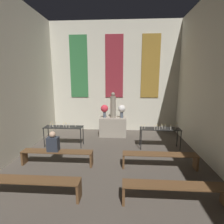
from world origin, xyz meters
The scene contains 12 objects.
wall_back centered at (0.00, 10.85, 2.83)m, with size 6.78×0.16×5.59m.
altar centered at (0.00, 9.83, 0.45)m, with size 1.27×0.74×0.91m.
statue centered at (0.00, 9.83, 1.47)m, with size 0.26×0.26×1.22m.
flower_vase_left centered at (-0.41, 9.83, 1.31)m, with size 0.36×0.36×0.62m.
flower_vase_right centered at (0.41, 9.83, 1.31)m, with size 0.36×0.36×0.62m.
candle_rack_left centered at (-1.96, 8.38, 0.73)m, with size 1.57×0.49×1.02m.
candle_rack_right centered at (1.96, 8.37, 0.73)m, with size 1.57×0.49×1.02m.
pew_third_left centered at (-1.63, 5.15, 0.35)m, with size 2.29×0.36×0.47m.
pew_third_right centered at (1.63, 5.15, 0.35)m, with size 2.29×0.36×0.47m.
pew_back_left centered at (-1.63, 6.76, 0.35)m, with size 2.29×0.36×0.47m.
pew_back_right centered at (1.63, 6.76, 0.35)m, with size 2.29×0.36×0.47m.
person_seated centered at (-1.74, 6.76, 0.75)m, with size 0.36×0.24×0.65m.
Camera 1 is at (0.48, 1.61, 2.78)m, focal length 28.00 mm.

